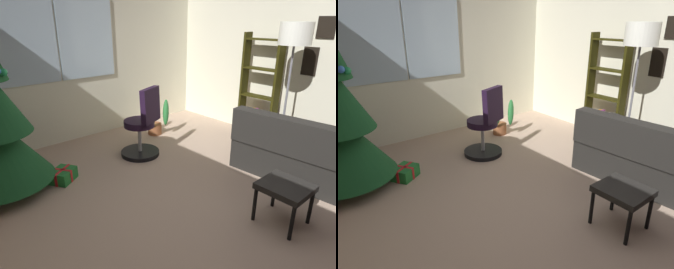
% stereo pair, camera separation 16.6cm
% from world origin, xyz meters
% --- Properties ---
extents(ground_plane, '(4.66, 5.49, 0.10)m').
position_xyz_m(ground_plane, '(0.00, 0.00, -0.05)').
color(ground_plane, tan).
extents(wall_back_with_windows, '(4.66, 0.12, 2.90)m').
position_xyz_m(wall_back_with_windows, '(-0.02, 2.79, 1.46)').
color(wall_back_with_windows, silver).
rests_on(wall_back_with_windows, ground_plane).
extents(footstool, '(0.42, 0.45, 0.42)m').
position_xyz_m(footstool, '(0.32, -0.65, 0.36)').
color(footstool, black).
rests_on(footstool, ground_plane).
extents(gift_box_green, '(0.38, 0.36, 0.16)m').
position_xyz_m(gift_box_green, '(-0.97, 1.54, 0.08)').
color(gift_box_green, '#1E722D').
rests_on(gift_box_green, ground_plane).
extents(office_chair, '(0.56, 0.58, 1.02)m').
position_xyz_m(office_chair, '(0.23, 1.48, 0.40)').
color(office_chair, black).
rests_on(office_chair, ground_plane).
extents(bookshelf, '(0.18, 0.64, 1.68)m').
position_xyz_m(bookshelf, '(2.11, 0.84, 0.76)').
color(bookshelf, black).
rests_on(bookshelf, ground_plane).
extents(floor_lamp, '(0.41, 0.41, 1.85)m').
position_xyz_m(floor_lamp, '(1.70, 0.16, 1.60)').
color(floor_lamp, slate).
rests_on(floor_lamp, ground_plane).
extents(potted_plant, '(0.44, 0.45, 0.63)m').
position_xyz_m(potted_plant, '(0.89, 2.04, 0.28)').
color(potted_plant, '#945431').
rests_on(potted_plant, ground_plane).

